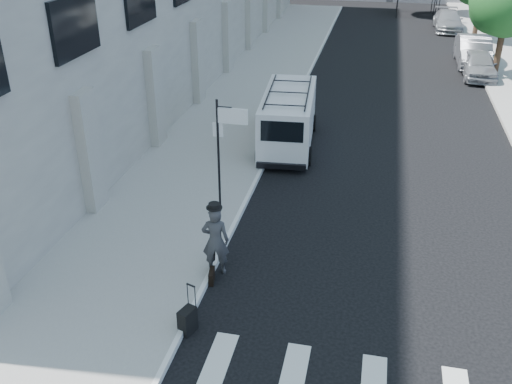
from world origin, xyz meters
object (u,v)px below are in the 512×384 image
at_px(parked_car_a, 479,65).
at_px(parked_car_c, 448,21).
at_px(businessman, 216,241).
at_px(cargo_van, 289,117).
at_px(suitcase, 188,320).
at_px(briefcase, 212,276).
at_px(parked_car_b, 474,51).

distance_m(parked_car_a, parked_car_c, 12.15).
bearing_deg(parked_car_c, businessman, -104.65).
relative_size(parked_car_a, parked_car_c, 0.88).
relative_size(cargo_van, parked_car_c, 1.23).
xyz_separation_m(cargo_van, parked_car_a, (8.31, 11.22, -0.41)).
relative_size(businessman, suitcase, 1.63).
xyz_separation_m(cargo_van, parked_car_c, (7.68, 23.35, -0.43)).
relative_size(suitcase, parked_car_a, 0.28).
bearing_deg(cargo_van, parked_car_a, 49.06).
height_order(cargo_van, parked_car_c, cargo_van).
bearing_deg(briefcase, parked_car_a, 56.93).
distance_m(parked_car_b, parked_car_c, 9.70).
bearing_deg(parked_car_c, parked_car_a, -87.56).
bearing_deg(parked_car_c, parked_car_b, -86.80).
bearing_deg(suitcase, parked_car_c, 96.61).
relative_size(briefcase, parked_car_b, 0.09).
distance_m(briefcase, parked_car_c, 33.57).
relative_size(briefcase, parked_car_c, 0.10).
distance_m(cargo_van, parked_car_a, 13.97).
bearing_deg(briefcase, parked_car_b, 59.18).
bearing_deg(suitcase, businessman, 109.79).
distance_m(suitcase, cargo_van, 11.16).
bearing_deg(cargo_van, parked_car_b, 54.30).
height_order(cargo_van, parked_car_a, cargo_van).
bearing_deg(parked_car_a, parked_car_b, 89.48).
distance_m(parked_car_a, parked_car_b, 2.46).
distance_m(briefcase, cargo_van, 9.29).
bearing_deg(cargo_van, suitcase, -96.38).
height_order(briefcase, parked_car_a, parked_car_a).
bearing_deg(parked_car_c, briefcase, -104.47).
relative_size(suitcase, parked_car_c, 0.25).
bearing_deg(parked_car_b, parked_car_a, -89.75).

